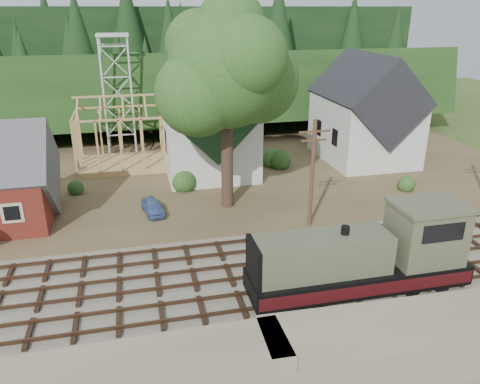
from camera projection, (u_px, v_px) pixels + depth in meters
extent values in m
plane|color=#384C1E|center=(229.00, 279.00, 27.58)|extent=(140.00, 140.00, 0.00)
cube|color=#7F7259|center=(270.00, 384.00, 19.89)|extent=(64.00, 5.00, 1.60)
cube|color=#726B5B|center=(229.00, 277.00, 27.55)|extent=(64.00, 11.00, 0.16)
cube|color=brown|center=(189.00, 176.00, 43.81)|extent=(64.00, 26.00, 0.30)
cube|color=#1E3F19|center=(167.00, 121.00, 65.58)|extent=(70.00, 28.96, 12.74)
cube|color=black|center=(159.00, 100.00, 80.06)|extent=(80.00, 20.00, 12.00)
cube|color=silver|center=(206.00, 135.00, 44.81)|extent=(8.00, 12.00, 6.40)
cube|color=#193720|center=(205.00, 101.00, 43.63)|extent=(8.40, 12.96, 8.40)
cube|color=silver|center=(216.00, 90.00, 37.46)|extent=(2.40, 2.40, 4.00)
cone|color=#193720|center=(216.00, 47.00, 36.24)|extent=(5.37, 5.37, 2.60)
cube|color=silver|center=(364.00, 128.00, 47.31)|extent=(8.00, 10.00, 6.40)
cube|color=black|center=(367.00, 96.00, 46.12)|extent=(8.40, 10.80, 8.40)
cube|color=tan|center=(123.00, 164.00, 46.01)|extent=(8.00, 6.00, 0.50)
cube|color=tan|center=(117.00, 96.00, 43.55)|extent=(8.00, 0.18, 0.18)
cube|color=silver|center=(104.00, 98.00, 47.75)|extent=(0.18, 0.18, 12.00)
cube|color=silver|center=(132.00, 96.00, 48.34)|extent=(0.18, 0.18, 12.00)
cube|color=silver|center=(105.00, 93.00, 50.28)|extent=(0.18, 0.18, 12.00)
cube|color=silver|center=(131.00, 92.00, 50.88)|extent=(0.18, 0.18, 12.00)
cube|color=silver|center=(112.00, 35.00, 47.10)|extent=(3.20, 3.20, 0.25)
cylinder|color=#38281E|center=(227.00, 157.00, 35.47)|extent=(0.90, 0.90, 8.00)
sphere|color=#28521E|center=(226.00, 69.00, 33.07)|extent=(8.40, 8.40, 8.40)
sphere|color=#28521E|center=(256.00, 81.00, 34.87)|extent=(6.40, 6.40, 6.40)
sphere|color=#28521E|center=(198.00, 94.00, 32.43)|extent=(6.00, 6.00, 6.00)
cylinder|color=#4C331E|center=(312.00, 177.00, 32.30)|extent=(0.28, 0.28, 8.00)
cube|color=#4C331E|center=(315.00, 132.00, 31.12)|extent=(2.20, 0.12, 0.12)
cube|color=#4C331E|center=(314.00, 140.00, 31.34)|extent=(1.80, 0.12, 0.12)
cube|color=black|center=(357.00, 287.00, 26.16)|extent=(12.20, 2.54, 0.36)
cube|color=black|center=(358.00, 276.00, 25.89)|extent=(12.20, 2.95, 1.12)
cube|color=#4F4E39|center=(322.00, 254.00, 24.81)|extent=(7.32, 2.34, 2.13)
cube|color=#4F4E39|center=(426.00, 233.00, 25.90)|extent=(3.66, 2.85, 3.25)
cube|color=#4F4E39|center=(430.00, 205.00, 25.29)|extent=(3.86, 3.05, 0.20)
cube|color=black|center=(444.00, 233.00, 24.34)|extent=(2.44, 0.06, 1.02)
cube|color=#3F0D10|center=(371.00, 290.00, 24.54)|extent=(12.20, 0.04, 0.71)
cube|color=#3F0D10|center=(346.00, 262.00, 27.24)|extent=(12.20, 0.04, 0.71)
cylinder|color=black|center=(345.00, 232.00, 24.64)|extent=(0.45, 0.45, 0.71)
imported|color=#5170AE|center=(153.00, 207.00, 35.38)|extent=(1.89, 3.43, 1.10)
imported|color=red|center=(390.00, 152.00, 48.61)|extent=(4.56, 3.48, 1.15)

